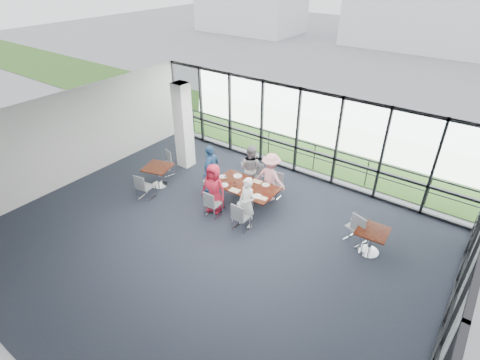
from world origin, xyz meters
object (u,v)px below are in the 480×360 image
Objects in this scene: side_table_right at (372,234)px; chair_main_nr at (241,217)px; main_table at (246,189)px; chair_main_nl at (213,204)px; diner_end at (211,169)px; structural_column at (183,126)px; chair_main_end at (211,181)px; diner_near_right at (247,203)px; side_table_left at (158,170)px; diner_near_left at (214,188)px; chair_spare_lb at (167,164)px; chair_spare_la at (146,187)px; chair_main_fl at (253,177)px; diner_far_right at (271,177)px; chair_spare_r at (357,227)px; chair_main_fr at (275,186)px; diner_far_left at (251,168)px.

chair_main_nr is at bearing -159.80° from side_table_right.
chair_main_nl is at bearing -115.05° from main_table.
structural_column is at bearing -127.78° from diner_end.
diner_near_right is at bearing 69.36° from chair_main_end.
side_table_left is 2.50m from diner_near_left.
side_table_left is at bearing -165.85° from main_table.
chair_spare_la is at bearing 128.30° from chair_spare_lb.
main_table and side_table_left have the same top height.
main_table is 2.48× the size of chair_main_end.
diner_near_right is at bearing 105.73° from chair_main_fl.
chair_main_fl is (-0.84, 0.26, -0.40)m from diner_far_right.
chair_main_fr is at bearing -172.41° from chair_spare_r.
structural_column is 3.47× the size of chair_main_nr.
side_table_right is 0.95× the size of chair_spare_la.
chair_main_nl is 1.02× the size of chair_spare_lb.
diner_far_right is 1.91m from chair_main_nr.
chair_main_fr is at bearing 26.17° from side_table_left.
side_table_left is 1.23× the size of chair_spare_la.
chair_spare_lb is at bearing -157.55° from chair_spare_r.
diner_far_right is 2.01× the size of chair_main_end.
side_table_right is 0.52× the size of diner_near_left.
main_table is at bearing 14.30° from side_table_left.
diner_end reaches higher than diner_near_right.
side_table_left is 4.04m from chair_main_fr.
chair_main_end is 0.96× the size of chair_spare_lb.
diner_far_right is (-3.56, 0.62, 0.21)m from side_table_right.
chair_main_fr reaches higher than side_table_right.
chair_spare_lb is at bearing 100.96° from chair_spare_la.
diner_far_right is (3.85, -0.09, -0.77)m from structural_column.
chair_spare_la is at bearing 40.48° from diner_far_right.
diner_far_left is at bearing -2.62° from diner_far_right.
chair_main_fr is (-0.13, 1.79, -0.39)m from diner_near_right.
chair_main_nl is 1.06× the size of chair_main_fr.
chair_spare_r is (2.90, 1.20, -0.30)m from diner_near_right.
chair_main_nl is 0.95× the size of chair_main_nr.
chair_main_fl is 1.00× the size of chair_spare_lb.
diner_near_left is at bearing -30.98° from structural_column.
chair_spare_r is at bearing 79.82° from diner_end.
chair_spare_r is at bearing 157.03° from chair_main_fl.
chair_spare_lb reaches higher than chair_main_fr.
diner_far_left is 1.02m from chair_main_fr.
diner_near_left reaches higher than chair_main_nr.
chair_main_fl is at bearing 120.55° from diner_end.
chair_main_nr is at bearing -176.92° from chair_spare_lb.
chair_main_nl is (-0.05, -1.93, -0.40)m from diner_far_left.
diner_far_left is (2.70, 1.69, 0.20)m from side_table_left.
diner_end reaches higher than chair_main_nr.
chair_main_end is (-1.93, -1.00, 0.00)m from chair_main_fr.
chair_spare_lb is 7.02m from chair_spare_r.
chair_main_fl reaches higher than side_table_right.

